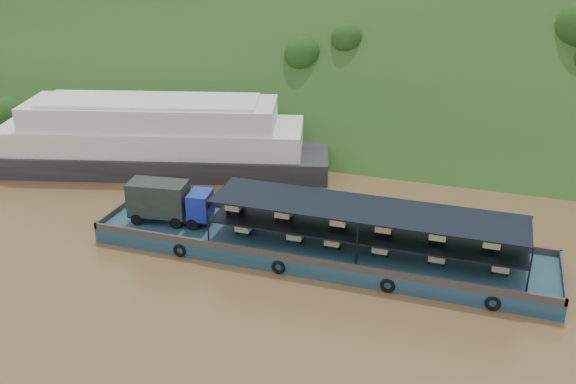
% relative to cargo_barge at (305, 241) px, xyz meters
% --- Properties ---
extents(ground, '(160.00, 160.00, 0.00)m').
position_rel_cargo_barge_xyz_m(ground, '(-0.72, 1.00, -1.14)').
color(ground, brown).
rests_on(ground, ground).
extents(hillside, '(140.00, 39.60, 39.60)m').
position_rel_cargo_barge_xyz_m(hillside, '(-0.72, 37.00, -1.14)').
color(hillside, '#193B15').
rests_on(hillside, ground).
extents(cargo_barge, '(35.00, 7.18, 4.59)m').
position_rel_cargo_barge_xyz_m(cargo_barge, '(0.00, 0.00, 0.00)').
color(cargo_barge, '#143048').
rests_on(cargo_barge, ground).
extents(passenger_ferry, '(36.80, 17.88, 7.23)m').
position_rel_cargo_barge_xyz_m(passenger_ferry, '(-20.14, 12.83, 1.99)').
color(passenger_ferry, black).
rests_on(passenger_ferry, ground).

